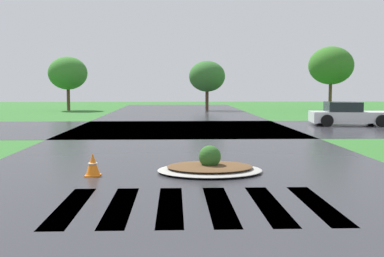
% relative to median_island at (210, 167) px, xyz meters
% --- Properties ---
extents(asphalt_roadway, '(11.09, 80.00, 0.01)m').
position_rel_median_island_xyz_m(asphalt_roadway, '(-0.51, 1.89, -0.13)').
color(asphalt_roadway, '#2B2B30').
rests_on(asphalt_roadway, ground).
extents(asphalt_cross_road, '(90.00, 9.98, 0.01)m').
position_rel_median_island_xyz_m(asphalt_cross_road, '(-0.51, 12.20, -0.13)').
color(asphalt_cross_road, '#2B2B30').
rests_on(asphalt_cross_road, ground).
extents(crosswalk_stripes, '(4.95, 2.94, 0.01)m').
position_rel_median_island_xyz_m(crosswalk_stripes, '(-0.51, -3.28, -0.13)').
color(crosswalk_stripes, white).
rests_on(crosswalk_stripes, ground).
extents(median_island, '(2.64, 2.10, 0.68)m').
position_rel_median_island_xyz_m(median_island, '(0.00, 0.00, 0.00)').
color(median_island, '#9E9B93').
rests_on(median_island, ground).
extents(car_dark_suv, '(4.35, 2.42, 1.28)m').
position_rel_median_island_xyz_m(car_dark_suv, '(8.62, 13.77, 0.45)').
color(car_dark_suv, silver).
rests_on(car_dark_suv, ground).
extents(traffic_cone, '(0.36, 0.36, 0.56)m').
position_rel_median_island_xyz_m(traffic_cone, '(-2.86, -0.36, 0.13)').
color(traffic_cone, orange).
rests_on(traffic_cone, ground).
extents(background_treeline, '(47.56, 5.25, 5.56)m').
position_rel_median_island_xyz_m(background_treeline, '(3.22, 29.37, 3.39)').
color(background_treeline, '#4C3823').
rests_on(background_treeline, ground).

